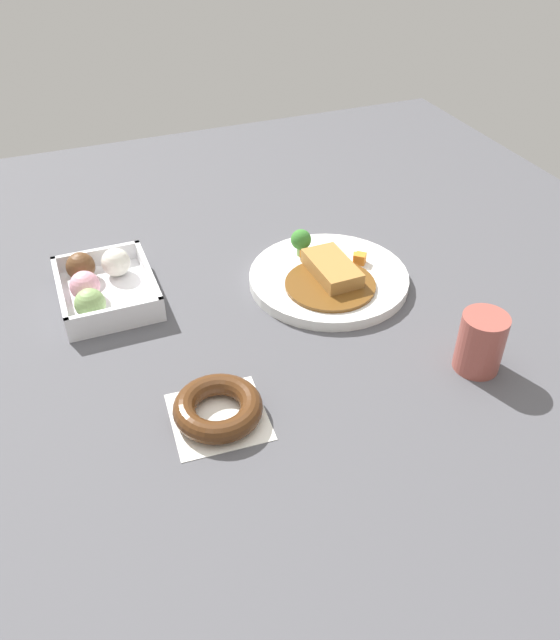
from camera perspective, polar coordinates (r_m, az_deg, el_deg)
The scene contains 5 objects.
ground_plane at distance 0.99m, azimuth -2.75°, elevation -0.53°, with size 1.60×1.60×0.00m, color #4C4C51.
curry_plate at distance 1.08m, azimuth 4.32°, elevation 3.90°, with size 0.27×0.27×0.07m.
donut_box at distance 1.07m, azimuth -15.65°, elevation 2.93°, with size 0.19×0.15×0.06m.
chocolate_ring_donut at distance 0.84m, azimuth -5.53°, elevation -7.83°, with size 0.13×0.13×0.03m.
coffee_mug at distance 0.93m, azimuth 17.42°, elevation -1.92°, with size 0.06×0.06×0.09m, color #9E4C42.
Camera 1 is at (0.74, -0.24, 0.61)m, focal length 35.99 mm.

